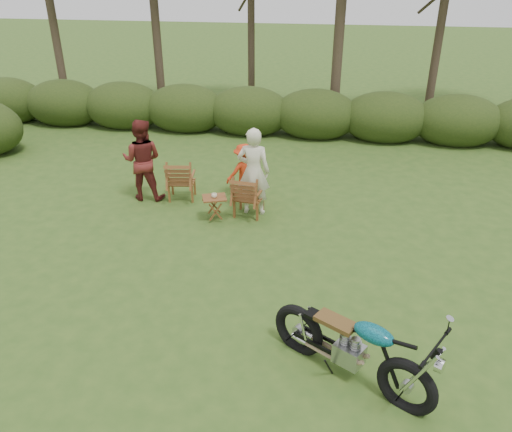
% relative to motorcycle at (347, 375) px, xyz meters
% --- Properties ---
extents(ground, '(80.00, 80.00, 0.00)m').
position_rel_motorcycle_xyz_m(ground, '(-1.01, 0.77, 0.00)').
color(ground, '#2D4B19').
rests_on(ground, ground).
extents(motorcycle, '(2.25, 1.79, 1.22)m').
position_rel_motorcycle_xyz_m(motorcycle, '(0.00, 0.00, 0.00)').
color(motorcycle, '#0B8799').
rests_on(motorcycle, ground).
extents(lawn_chair_right, '(0.69, 0.69, 0.90)m').
position_rel_motorcycle_xyz_m(lawn_chair_right, '(-2.02, 4.21, 0.00)').
color(lawn_chair_right, brown).
rests_on(lawn_chair_right, ground).
extents(lawn_chair_left, '(0.72, 0.72, 0.92)m').
position_rel_motorcycle_xyz_m(lawn_chair_left, '(-3.60, 4.76, 0.00)').
color(lawn_chair_left, brown).
rests_on(lawn_chair_left, ground).
extents(side_table, '(0.59, 0.55, 0.50)m').
position_rel_motorcycle_xyz_m(side_table, '(-2.65, 3.89, 0.25)').
color(side_table, brown).
rests_on(side_table, ground).
extents(cup, '(0.12, 0.12, 0.09)m').
position_rel_motorcycle_xyz_m(cup, '(-2.65, 3.87, 0.54)').
color(cup, '#ECE3C3').
rests_on(cup, side_table).
extents(adult_a, '(0.67, 0.44, 1.81)m').
position_rel_motorcycle_xyz_m(adult_a, '(-1.94, 4.35, 0.00)').
color(adult_a, beige).
rests_on(adult_a, ground).
extents(adult_b, '(0.91, 0.74, 1.77)m').
position_rel_motorcycle_xyz_m(adult_b, '(-4.41, 4.66, 0.00)').
color(adult_b, maroon).
rests_on(adult_b, ground).
extents(child, '(0.91, 0.83, 1.23)m').
position_rel_motorcycle_xyz_m(child, '(-2.27, 5.04, 0.00)').
color(child, red).
rests_on(child, ground).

